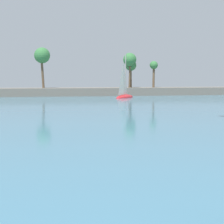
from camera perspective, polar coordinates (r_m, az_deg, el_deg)
The scene contains 3 objects.
sea at distance 62.69m, azimuth -9.73°, elevation 1.90°, with size 220.00×108.07×0.06m, color teal.
palm_headland at distance 76.63m, azimuth -12.18°, elevation 4.42°, with size 95.08×6.34×12.20m.
sailboat_near_shore at distance 68.92m, azimuth 2.05°, elevation 3.04°, with size 5.46×6.17×9.23m.
Camera 1 is at (-0.13, -2.16, 4.12)m, focal length 55.84 mm.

